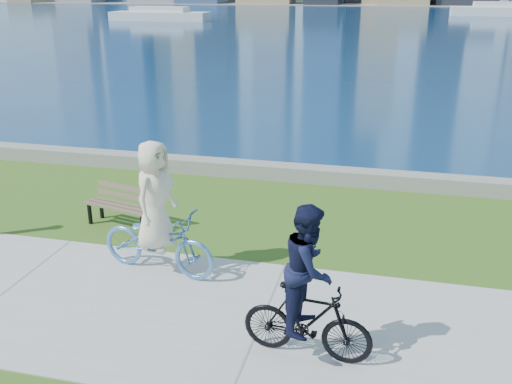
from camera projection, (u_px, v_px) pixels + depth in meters
ground at (261, 323)px, 7.95m from camera, size 320.00×320.00×0.00m
concrete_path at (261, 323)px, 7.95m from camera, size 80.00×3.50×0.02m
seawall at (320, 175)px, 13.54m from camera, size 90.00×0.50×0.35m
bay_water at (388, 19)px, 73.59m from camera, size 320.00×131.00×0.01m
far_shore at (395, 4)px, 126.45m from camera, size 320.00×30.00×0.12m
ferry_near at (160, 15)px, 70.72m from camera, size 12.32×3.52×1.67m
ferry_far at (504, 10)px, 80.63m from camera, size 14.29×4.08×1.94m
park_bench at (123, 203)px, 11.00m from camera, size 1.55×0.84×0.76m
cyclist_woman at (157, 225)px, 9.07m from camera, size 1.05×2.13×2.20m
cyclist_man at (308, 296)px, 6.94m from camera, size 0.67×1.68×2.05m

